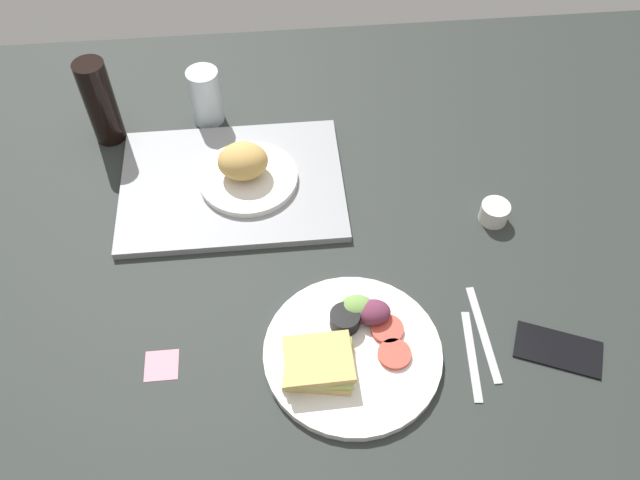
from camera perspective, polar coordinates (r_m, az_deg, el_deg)
The scene contains 11 objects.
ground_plane at distance 122.96cm, azimuth -0.80°, elevation -2.74°, with size 190.00×150.00×3.00cm, color #282D2B.
serving_tray at distance 135.00cm, azimuth -7.65°, elevation 4.83°, with size 45.00×33.00×1.60cm, color gray.
bread_plate_near at distance 132.51cm, azimuth -6.50°, elevation 6.13°, with size 19.96×19.96×8.25cm.
plate_with_salad at distance 110.84cm, azimuth 2.51°, elevation -9.45°, with size 30.02×30.02×5.40cm.
drinking_glass at distance 147.15cm, azimuth -9.94°, elevation 12.23°, with size 6.85×6.85×12.83cm, color silver.
soda_bottle at distance 145.84cm, azimuth -18.60°, elevation 11.31°, with size 6.40×6.40×19.31cm, color black.
espresso_cup at distance 131.68cm, azimuth 14.94°, elevation 2.33°, with size 5.60×5.60×4.00cm, color silver.
fork at distance 114.64cm, azimuth 13.08°, elevation -9.75°, with size 17.00×1.40×0.50cm, color #B7B7BC.
knife at distance 117.25cm, azimuth 14.04°, elevation -7.86°, with size 19.00×1.40×0.50cm, color #B7B7BC.
cell_phone at distance 119.19cm, azimuth 20.07°, elevation -8.91°, with size 14.40×7.20×0.80cm, color black.
sticky_note at distance 114.22cm, azimuth -13.64°, elevation -10.55°, with size 5.60×5.60×0.12cm, color pink.
Camera 1 is at (-4.96, -70.69, 98.99)cm, focal length 36.73 mm.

